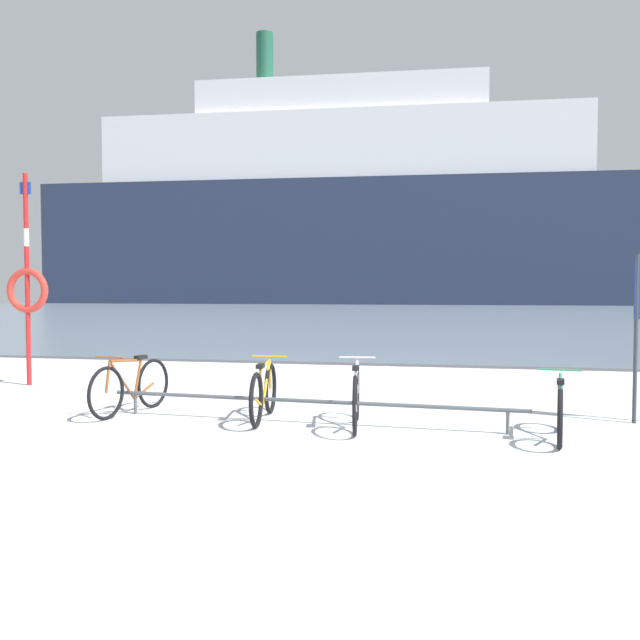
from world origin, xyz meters
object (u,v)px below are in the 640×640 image
at_px(bicycle_1, 264,393).
at_px(ferry_ship, 352,212).
at_px(bicycle_0, 131,386).
at_px(bicycle_3, 560,409).
at_px(rescue_post, 27,286).
at_px(bicycle_2, 356,397).

xyz_separation_m(bicycle_1, ferry_ship, (-7.69, 56.69, 8.07)).
bearing_deg(ferry_ship, bicycle_1, -82.27).
xyz_separation_m(bicycle_0, bicycle_3, (5.41, -0.52, -0.03)).
relative_size(bicycle_0, rescue_post, 0.46).
xyz_separation_m(bicycle_3, rescue_post, (-8.36, 2.67, 1.37)).
xyz_separation_m(bicycle_0, rescue_post, (-2.95, 2.15, 1.34)).
relative_size(bicycle_2, rescue_post, 0.46).
bearing_deg(bicycle_0, bicycle_2, -6.09).
bearing_deg(bicycle_1, bicycle_2, -10.21).
height_order(bicycle_3, rescue_post, rescue_post).
distance_m(bicycle_0, rescue_post, 3.89).
relative_size(bicycle_1, bicycle_3, 1.01).
xyz_separation_m(bicycle_0, bicycle_1, (1.88, -0.11, -0.01)).
xyz_separation_m(bicycle_0, ferry_ship, (-5.82, 56.58, 8.06)).
bearing_deg(rescue_post, bicycle_3, -17.70).
relative_size(bicycle_0, bicycle_3, 1.02).
bearing_deg(bicycle_3, bicycle_1, 173.47).
bearing_deg(bicycle_3, bicycle_0, 174.56).
distance_m(bicycle_3, rescue_post, 8.88).
distance_m(bicycle_0, bicycle_1, 1.88).
bearing_deg(ferry_ship, bicycle_2, -81.10).
bearing_deg(bicycle_1, bicycle_0, 176.62).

